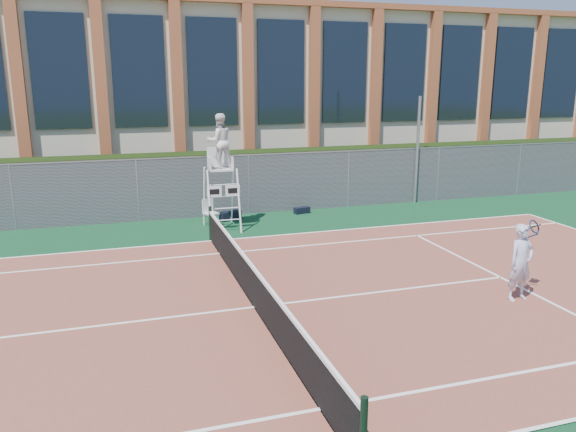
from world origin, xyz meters
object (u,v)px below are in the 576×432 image
object	(u,v)px
steel_pole	(417,151)
plastic_chair	(209,210)
umpire_chair	(219,144)
tennis_player	(521,262)

from	to	relation	value
steel_pole	plastic_chair	size ratio (longest dim) A/B	4.64
umpire_chair	plastic_chair	distance (m)	2.34
steel_pole	plastic_chair	world-z (taller)	steel_pole
umpire_chair	plastic_chair	world-z (taller)	umpire_chair
tennis_player	plastic_chair	bearing A→B (deg)	122.19
steel_pole	tennis_player	xyz separation A→B (m)	(-3.10, -10.04, -1.23)
plastic_chair	tennis_player	size ratio (longest dim) A/B	0.52
steel_pole	umpire_chair	xyz separation A→B (m)	(-8.30, -1.65, 0.69)
steel_pole	umpire_chair	size ratio (longest dim) A/B	1.10
umpire_chair	tennis_player	bearing A→B (deg)	-58.23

